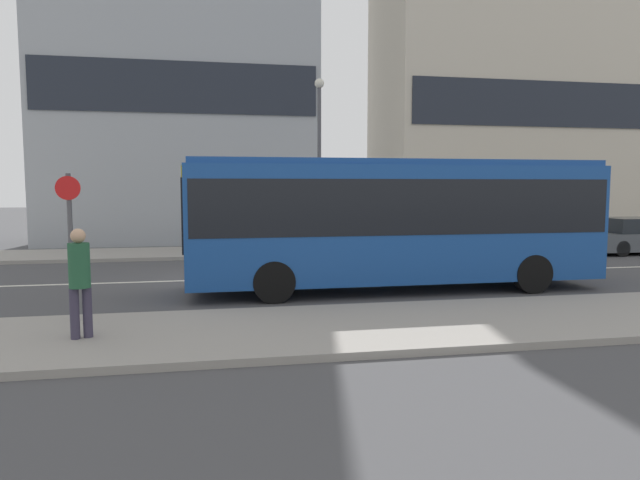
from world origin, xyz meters
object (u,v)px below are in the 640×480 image
(bus_stop_sign, at_px, (70,235))
(street_lamp, at_px, (319,146))
(parked_car_1, at_px, (639,237))
(parked_car_0, at_px, (520,240))
(pedestrian_near_stop, at_px, (80,276))
(city_bus, at_px, (394,216))

(bus_stop_sign, bearing_deg, street_lamp, 57.16)
(parked_car_1, bearing_deg, street_lamp, 170.85)
(parked_car_0, bearing_deg, street_lamp, 164.28)
(parked_car_0, xyz_separation_m, street_lamp, (-7.28, 2.05, 3.54))
(parked_car_1, xyz_separation_m, pedestrian_near_stop, (-18.67, -9.72, 0.51))
(pedestrian_near_stop, height_order, street_lamp, street_lamp)
(bus_stop_sign, xyz_separation_m, street_lamp, (6.68, 10.34, 2.42))
(bus_stop_sign, bearing_deg, pedestrian_near_stop, -72.61)
(pedestrian_near_stop, bearing_deg, parked_car_1, 5.00)
(city_bus, xyz_separation_m, bus_stop_sign, (-7.13, -2.65, -0.16))
(street_lamp, bearing_deg, pedestrian_near_stop, -118.06)
(city_bus, distance_m, pedestrian_near_stop, 7.85)
(parked_car_1, bearing_deg, city_bus, -154.58)
(parked_car_1, distance_m, street_lamp, 13.06)
(bus_stop_sign, bearing_deg, parked_car_0, 30.73)
(parked_car_0, distance_m, pedestrian_near_stop, 16.64)
(parked_car_0, xyz_separation_m, parked_car_1, (5.14, 0.05, 0.05))
(parked_car_0, distance_m, parked_car_1, 5.14)
(parked_car_0, xyz_separation_m, bus_stop_sign, (-13.96, -8.29, 1.13))
(pedestrian_near_stop, relative_size, street_lamp, 0.28)
(pedestrian_near_stop, bearing_deg, city_bus, 8.52)
(street_lamp, bearing_deg, bus_stop_sign, -122.84)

